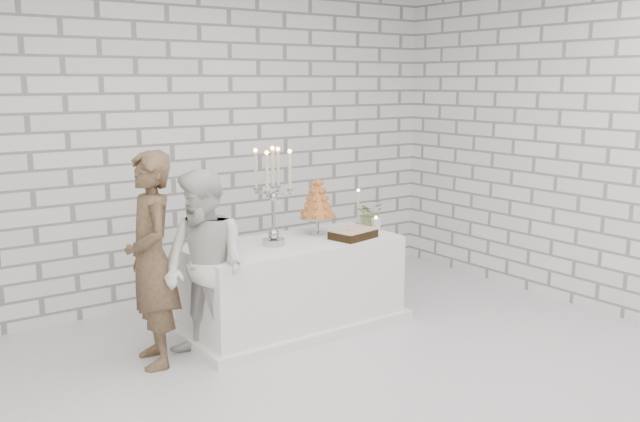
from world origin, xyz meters
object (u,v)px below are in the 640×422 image
at_px(groom, 151,260).
at_px(bride, 205,269).
at_px(cake_table, 294,284).
at_px(candelabra, 273,196).
at_px(croquembouche, 318,206).

bearing_deg(groom, bride, 64.45).
xyz_separation_m(cake_table, candelabra, (-0.20, -0.01, 0.78)).
relative_size(groom, croquembouche, 3.16).
xyz_separation_m(cake_table, bride, (-0.94, -0.25, 0.35)).
xyz_separation_m(cake_table, groom, (-1.26, -0.04, 0.42)).
bearing_deg(cake_table, croquembouche, 18.88).
bearing_deg(candelabra, cake_table, 4.10).
distance_m(bride, candelabra, 0.89).
bearing_deg(cake_table, bride, -164.87).
bearing_deg(cake_table, groom, -178.38).
distance_m(bride, croquembouche, 1.35).
xyz_separation_m(bride, candelabra, (0.74, 0.24, 0.43)).
height_order(cake_table, groom, groom).
xyz_separation_m(bride, croquembouche, (1.27, 0.37, 0.28)).
bearing_deg(groom, croquembouche, 104.30).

